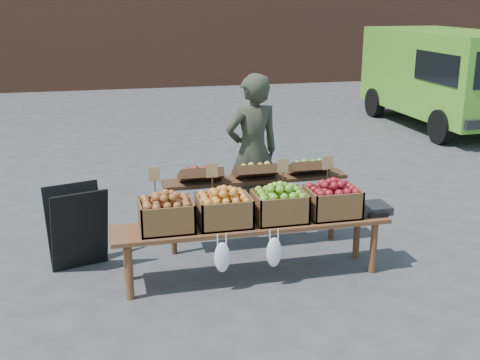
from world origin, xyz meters
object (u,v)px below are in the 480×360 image
object	(u,v)px
crate_russet_pears	(224,211)
weighing_scale	(372,208)
back_table	(255,202)
crate_golden_apples	(166,216)
vendor	(253,153)
chalkboard_sign	(77,227)
delivery_van	(445,80)
crate_green_apples	(333,202)
crate_red_apples	(279,206)
display_bench	(252,249)

from	to	relation	value
crate_russet_pears	weighing_scale	distance (m)	1.53
back_table	crate_russet_pears	world-z (taller)	back_table
back_table	crate_golden_apples	size ratio (longest dim) A/B	4.20
vendor	chalkboard_sign	bearing A→B (deg)	6.29
delivery_van	crate_green_apples	world-z (taller)	delivery_van
crate_russet_pears	weighing_scale	size ratio (longest dim) A/B	1.47
back_table	crate_green_apples	bearing A→B (deg)	-50.17
crate_red_apples	delivery_van	bearing A→B (deg)	47.77
display_bench	weighing_scale	bearing A→B (deg)	0.00
crate_green_apples	delivery_van	bearing A→B (deg)	50.77
back_table	crate_green_apples	distance (m)	0.96
chalkboard_sign	back_table	world-z (taller)	back_table
delivery_van	crate_golden_apples	bearing A→B (deg)	-137.88
chalkboard_sign	display_bench	xyz separation A→B (m)	(1.66, -0.63, -0.14)
chalkboard_sign	back_table	bearing A→B (deg)	-13.21
delivery_van	crate_green_apples	xyz separation A→B (m)	(-4.92, -6.02, -0.29)
crate_red_apples	crate_russet_pears	bearing A→B (deg)	180.00
delivery_van	vendor	world-z (taller)	delivery_van
vendor	weighing_scale	xyz separation A→B (m)	(0.91, -1.28, -0.31)
chalkboard_sign	back_table	xyz separation A→B (m)	(1.88, 0.09, 0.09)
crate_golden_apples	crate_russet_pears	distance (m)	0.55
crate_red_apples	weighing_scale	distance (m)	0.98
display_bench	crate_green_apples	world-z (taller)	crate_green_apples
chalkboard_sign	crate_golden_apples	world-z (taller)	chalkboard_sign
crate_red_apples	weighing_scale	xyz separation A→B (m)	(0.98, 0.00, -0.10)
delivery_van	weighing_scale	xyz separation A→B (m)	(-4.49, -6.02, -0.39)
back_table	crate_russet_pears	xyz separation A→B (m)	(-0.50, -0.72, 0.19)
vendor	display_bench	size ratio (longest dim) A/B	0.68
crate_green_apples	weighing_scale	bearing A→B (deg)	0.00
crate_golden_apples	crate_green_apples	bearing A→B (deg)	0.00
vendor	display_bench	xyz separation A→B (m)	(-0.34, -1.28, -0.64)
display_bench	back_table	bearing A→B (deg)	72.68
chalkboard_sign	crate_golden_apples	xyz separation A→B (m)	(0.84, -0.63, 0.28)
back_table	crate_red_apples	distance (m)	0.75
weighing_scale	display_bench	bearing A→B (deg)	180.00
vendor	crate_green_apples	xyz separation A→B (m)	(0.49, -1.28, -0.21)
back_table	crate_russet_pears	bearing A→B (deg)	-124.76
back_table	crate_golden_apples	world-z (taller)	back_table
back_table	display_bench	world-z (taller)	back_table
chalkboard_sign	crate_green_apples	world-z (taller)	chalkboard_sign
display_bench	crate_green_apples	size ratio (longest dim) A/B	5.40
crate_green_apples	back_table	bearing A→B (deg)	129.83
display_bench	weighing_scale	xyz separation A→B (m)	(1.25, 0.00, 0.33)
display_bench	crate_russet_pears	xyz separation A→B (m)	(-0.27, 0.00, 0.42)
weighing_scale	crate_golden_apples	bearing A→B (deg)	180.00
crate_russet_pears	back_table	bearing A→B (deg)	55.24
vendor	back_table	xyz separation A→B (m)	(-0.11, -0.56, -0.40)
vendor	crate_golden_apples	xyz separation A→B (m)	(-1.16, -1.28, -0.21)
back_table	weighing_scale	size ratio (longest dim) A/B	6.18
chalkboard_sign	crate_golden_apples	distance (m)	1.08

